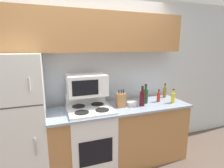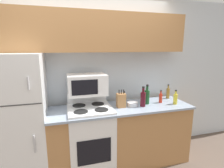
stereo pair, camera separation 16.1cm
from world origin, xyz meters
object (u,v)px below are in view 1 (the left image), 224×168
knife_block (121,100)px  bowl (132,103)px  microwave (87,85)px  bottle_wine_red (142,98)px  bottle_vinegar (165,92)px  stove (91,139)px  bottle_wine_green (146,96)px  bottle_hot_sauce (159,97)px  bottle_soy_sauce (123,98)px  refrigerator (17,123)px  bottle_cooking_spray (173,97)px

knife_block → bowl: size_ratio=1.60×
microwave → bottle_wine_red: bearing=-12.9°
knife_block → bottle_vinegar: (0.91, 0.21, -0.01)m
stove → knife_block: size_ratio=4.29×
microwave → bowl: (0.64, -0.13, -0.30)m
bottle_wine_green → bottle_hot_sauce: (0.23, -0.01, -0.04)m
knife_block → bottle_vinegar: knife_block is taller
bottle_wine_red → bottle_soy_sauce: size_ratio=1.67×
refrigerator → bottle_hot_sauce: size_ratio=8.54×
refrigerator → stove: refrigerator is taller
refrigerator → bottle_hot_sauce: refrigerator is taller
stove → bottle_vinegar: size_ratio=4.65×
refrigerator → bottle_soy_sauce: refrigerator is taller
refrigerator → bottle_vinegar: (2.28, 0.14, 0.17)m
refrigerator → bottle_cooking_spray: (2.21, -0.16, 0.16)m
bottle_cooking_spray → knife_block: bearing=173.4°
refrigerator → bottle_cooking_spray: bearing=-4.2°
stove → bottle_wine_green: bearing=1.3°
bottle_wine_green → bottle_cooking_spray: (0.41, -0.13, -0.03)m
knife_block → bowl: bearing=-1.8°
microwave → bottle_wine_red: 0.83m
bowl → bottle_hot_sauce: size_ratio=0.81×
stove → bottle_wine_red: (0.77, -0.07, 0.55)m
bottle_wine_green → bottle_vinegar: bearing=19.9°
knife_block → bottle_soy_sauce: 0.22m
bottle_wine_green → bottle_soy_sauce: bearing=154.1°
knife_block → bottle_wine_red: bearing=-10.6°
bottle_wine_red → bottle_soy_sauce: 0.32m
knife_block → bottle_soy_sauce: size_ratio=1.44×
bowl → bottle_hot_sauce: bottle_hot_sauce is taller
bottle_hot_sauce → refrigerator: bearing=178.9°
bottle_soy_sauce → bowl: bearing=-71.6°
microwave → bottle_hot_sauce: microwave is taller
microwave → bottle_hot_sauce: size_ratio=2.67×
bottle_wine_red → bottle_vinegar: bottle_wine_red is taller
bottle_cooking_spray → bottle_soy_sauce: 0.78m
bowl → bottle_wine_green: 0.27m
bowl → bottle_cooking_spray: bearing=-7.8°
knife_block → bottle_hot_sauce: size_ratio=1.30×
knife_block → bottle_hot_sauce: 0.66m
bottle_hot_sauce → bottle_vinegar: bearing=36.1°
refrigerator → bowl: size_ratio=10.49×
bowl → bottle_vinegar: bottle_vinegar is taller
refrigerator → bowl: (1.55, -0.07, 0.11)m
knife_block → bottle_wine_red: (0.32, -0.06, 0.02)m
bottle_wine_red → bottle_wine_green: (0.11, 0.09, 0.00)m
refrigerator → bottle_vinegar: size_ratio=7.11×
bottle_wine_red → bottle_cooking_spray: size_ratio=1.36×
stove → bottle_vinegar: (1.36, 0.19, 0.53)m
bottle_wine_red → bottle_vinegar: 0.65m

